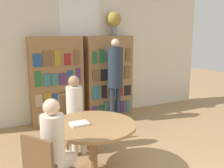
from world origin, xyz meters
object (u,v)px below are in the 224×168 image
Objects in this scene: reading_table at (93,132)px; chair_left_side at (73,118)px; flower_vase at (114,20)px; librarian_standing at (115,72)px; bookshelf_right at (109,76)px; seated_reader_left at (76,109)px; seated_reader_right at (56,146)px; bookshelf_left at (57,81)px.

chair_left_side is (0.02, 0.92, -0.09)m from reading_table.
flower_vase is 0.29× the size of librarian_standing.
bookshelf_right is 2.02× the size of chair_left_side.
librarian_standing is (1.20, 0.95, 0.38)m from seated_reader_left.
librarian_standing is at bearing -100.54° from bookshelf_right.
bookshelf_right reaches higher than chair_left_side.
reading_table is 1.30× the size of chair_left_side.
seated_reader_right is (-1.91, -2.61, -0.20)m from bookshelf_right.
seated_reader_left is (-0.00, -0.18, 0.20)m from chair_left_side.
bookshelf_right is at bearing 59.20° from reading_table.
chair_left_side is 1.54m from librarian_standing.
bookshelf_right is 1.46× the size of seated_reader_right.
flower_vase is 3.62m from seated_reader_right.
flower_vase reaches higher than librarian_standing.
reading_table is 0.66× the size of librarian_standing.
flower_vase is 0.42× the size of seated_reader_left.
flower_vase reaches higher than bookshelf_left.
bookshelf_right is 3.48× the size of flower_vase.
seated_reader_right is at bearing -127.89° from flower_vase.
librarian_standing is (1.21, 1.69, 0.50)m from reading_table.
seated_reader_left is 1.00× the size of seated_reader_right.
bookshelf_right is 0.54m from librarian_standing.
bookshelf_left is 1.55× the size of reading_table.
librarian_standing is at bearing -113.38° from flower_vase.
chair_left_side is at bearing -137.98° from flower_vase.
chair_left_side is (-1.29, -1.27, -0.40)m from bookshelf_right.
flower_vase is 2.52m from chair_left_side.
reading_table is at bearing -125.67° from librarian_standing.
seated_reader_right is 2.82m from librarian_standing.
seated_reader_left is (0.01, 0.74, 0.11)m from reading_table.
bookshelf_left is 1.20m from bookshelf_right.
seated_reader_left is at bearing -93.58° from bookshelf_left.
bookshelf_right reaches higher than seated_reader_right.
seated_reader_right is (-0.71, -2.61, -0.20)m from bookshelf_left.
seated_reader_right reaches higher than reading_table.
librarian_standing reaches higher than seated_reader_right.
librarian_standing is (1.11, -0.50, 0.19)m from bookshelf_left.
chair_left_side reaches higher than reading_table.
seated_reader_left is (-1.42, -1.46, -1.44)m from flower_vase.
seated_reader_left reaches higher than chair_left_side.
seated_reader_right reaches higher than chair_left_side.
bookshelf_right is at bearing 108.90° from seated_reader_right.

